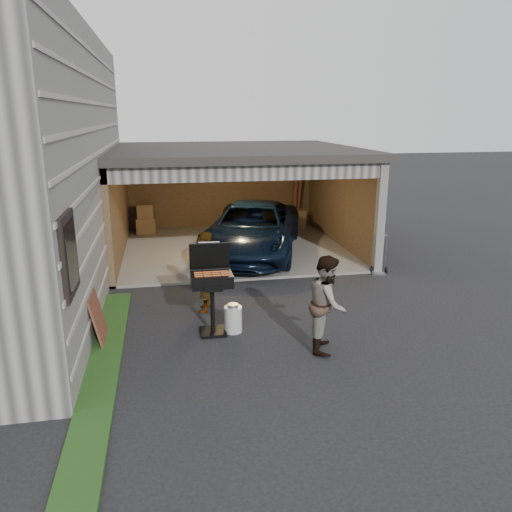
# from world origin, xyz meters

# --- Properties ---
(ground) EXTENTS (80.00, 80.00, 0.00)m
(ground) POSITION_xyz_m (0.00, 0.00, 0.00)
(ground) COLOR black
(ground) RESTS_ON ground
(groundcover_strip) EXTENTS (0.50, 8.00, 0.06)m
(groundcover_strip) POSITION_xyz_m (-2.25, -1.00, 0.03)
(groundcover_strip) COLOR #193814
(groundcover_strip) RESTS_ON ground
(garage) EXTENTS (6.80, 6.30, 2.90)m
(garage) POSITION_xyz_m (0.76, 6.79, 1.87)
(garage) COLOR #605E59
(garage) RESTS_ON ground
(minivan) EXTENTS (3.74, 5.47, 1.39)m
(minivan) POSITION_xyz_m (1.16, 5.62, 0.69)
(minivan) COLOR black
(minivan) RESTS_ON ground
(woman) EXTENTS (0.49, 0.65, 1.60)m
(woman) POSITION_xyz_m (-0.50, 1.87, 0.80)
(woman) COLOR #A7BED2
(woman) RESTS_ON ground
(man) EXTENTS (0.83, 0.94, 1.61)m
(man) POSITION_xyz_m (1.34, -0.20, 0.81)
(man) COLOR #48251C
(man) RESTS_ON ground
(bbq_grill) EXTENTS (0.72, 0.63, 1.60)m
(bbq_grill) POSITION_xyz_m (-0.45, 0.79, 0.95)
(bbq_grill) COLOR black
(bbq_grill) RESTS_ON ground
(propane_tank) EXTENTS (0.34, 0.34, 0.48)m
(propane_tank) POSITION_xyz_m (-0.09, 0.75, 0.24)
(propane_tank) COLOR silver
(propane_tank) RESTS_ON ground
(plywood_panel) EXTENTS (0.22, 0.79, 0.87)m
(plywood_panel) POSITION_xyz_m (-2.40, 0.76, 0.43)
(plywood_panel) COLOR #592B1E
(plywood_panel) RESTS_ON ground
(hand_truck) EXTENTS (0.43, 0.38, 0.98)m
(hand_truck) POSITION_xyz_m (3.92, 3.46, 0.19)
(hand_truck) COLOR gray
(hand_truck) RESTS_ON ground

